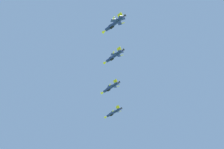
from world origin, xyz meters
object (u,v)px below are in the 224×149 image
Objects in this scene: fighter_jet_left_wing at (110,88)px; fighter_jet_right_wing at (114,56)px; fighter_jet_lead at (113,113)px; fighter_jet_left_outer at (114,24)px.

fighter_jet_left_wing is 1.00× the size of fighter_jet_right_wing.
fighter_jet_lead is 1.00× the size of fighter_jet_left_wing.
fighter_jet_right_wing reaches higher than fighter_jet_left_outer.
fighter_jet_right_wing is at bearing -138.73° from fighter_jet_lead.
fighter_jet_lead is at bearing 36.62° from fighter_jet_left_wing.
fighter_jet_right_wing is (1.50, -23.82, 2.20)m from fighter_jet_left_wing.
fighter_jet_left_outer is (-1.76, -73.26, -2.33)m from fighter_jet_lead.
fighter_jet_right_wing is (-1.06, -48.65, 2.19)m from fighter_jet_lead.
fighter_jet_left_wing is 1.00× the size of fighter_jet_left_outer.
fighter_jet_right_wing is 1.00× the size of fighter_jet_left_outer.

